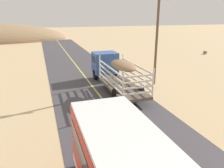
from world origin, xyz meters
name	(u,v)px	position (x,y,z in m)	size (l,w,h in m)	color
livestock_truck	(111,67)	(1.97, 17.32, 1.79)	(2.53, 9.70, 3.02)	#3359A5
power_pole_mid	(157,38)	(6.20, 16.12, 4.66)	(2.20, 0.24, 8.73)	brown
boulder_near_shoulder	(205,52)	(23.41, 28.82, 0.28)	(0.76, 0.70, 0.57)	#756656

